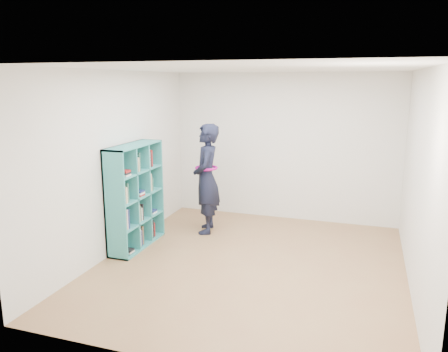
% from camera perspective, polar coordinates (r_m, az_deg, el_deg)
% --- Properties ---
extents(floor, '(4.50, 4.50, 0.00)m').
position_cam_1_polar(floor, '(6.06, 3.46, -11.56)').
color(floor, '#916342').
rests_on(floor, ground).
extents(ceiling, '(4.50, 4.50, 0.00)m').
position_cam_1_polar(ceiling, '(5.54, 3.82, 13.83)').
color(ceiling, white).
rests_on(ceiling, wall_back).
extents(wall_left, '(0.02, 4.50, 2.60)m').
position_cam_1_polar(wall_left, '(6.45, -13.81, 1.68)').
color(wall_left, silver).
rests_on(wall_left, floor).
extents(wall_right, '(0.02, 4.50, 2.60)m').
position_cam_1_polar(wall_right, '(5.52, 24.14, -0.82)').
color(wall_right, silver).
rests_on(wall_right, floor).
extents(wall_back, '(4.00, 0.02, 2.60)m').
position_cam_1_polar(wall_back, '(7.83, 7.84, 3.75)').
color(wall_back, silver).
rests_on(wall_back, floor).
extents(wall_front, '(4.00, 0.02, 2.60)m').
position_cam_1_polar(wall_front, '(3.60, -5.59, -6.39)').
color(wall_front, silver).
rests_on(wall_front, floor).
extents(bookshelf, '(0.34, 1.16, 1.55)m').
position_cam_1_polar(bookshelf, '(6.64, -11.64, -2.73)').
color(bookshelf, teal).
rests_on(bookshelf, floor).
extents(person, '(0.59, 0.74, 1.79)m').
position_cam_1_polar(person, '(7.09, -2.30, -0.36)').
color(person, black).
rests_on(person, floor).
extents(smartphone, '(0.04, 0.10, 0.14)m').
position_cam_1_polar(smartphone, '(7.17, -3.35, 0.73)').
color(smartphone, silver).
rests_on(smartphone, person).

